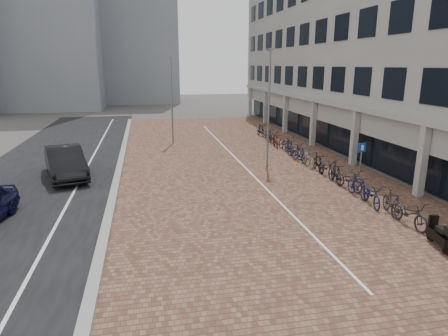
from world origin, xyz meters
TOP-DOWN VIEW (x-y plane):
  - ground at (0.00, 0.00)m, footprint 140.00×140.00m
  - plaza_brick at (2.00, 12.00)m, footprint 14.50×42.00m
  - street_asphalt at (-9.00, 12.00)m, footprint 8.00×50.00m
  - curb at (-5.10, 12.00)m, footprint 0.35×42.00m
  - lane_line at (-7.00, 12.00)m, footprint 0.12×44.00m
  - parking_line at (2.20, 12.00)m, footprint 0.10×30.00m
  - office_building at (12.97, 16.00)m, footprint 8.40×40.00m
  - bg_towers at (-14.34, 48.94)m, footprint 33.00×23.00m
  - car_dark at (-7.80, 10.55)m, footprint 3.13×5.37m
  - scooter_mid at (5.92, -0.86)m, footprint 0.75×1.51m
  - parking_sign at (7.06, 6.20)m, footprint 0.45×0.16m
  - lamp_near at (3.57, 10.63)m, footprint 0.12×0.12m
  - lamp_far at (-1.43, 18.87)m, footprint 0.12×0.12m
  - bike_row at (6.09, 10.65)m, footprint 1.35×21.44m

SIDE VIEW (x-z plane):
  - ground at x=0.00m, z-range 0.00..0.00m
  - street_asphalt at x=-9.00m, z-range -0.01..0.02m
  - plaza_brick at x=2.00m, z-range -0.01..0.03m
  - lane_line at x=-7.00m, z-range 0.02..0.02m
  - parking_line at x=2.20m, z-range 0.03..0.04m
  - curb at x=-5.10m, z-range 0.00..0.14m
  - scooter_mid at x=5.92m, z-range 0.00..1.00m
  - bike_row at x=6.09m, z-range 0.00..1.05m
  - car_dark at x=-7.80m, z-range 0.00..1.67m
  - parking_sign at x=7.06m, z-range 0.34..2.50m
  - lamp_far at x=-1.43m, z-range 0.00..6.50m
  - lamp_near at x=3.57m, z-range 0.00..6.75m
  - office_building at x=12.97m, z-range 0.94..15.94m
  - bg_towers at x=-14.34m, z-range -2.04..29.96m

